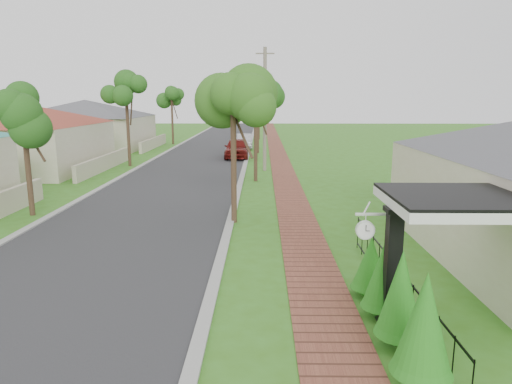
% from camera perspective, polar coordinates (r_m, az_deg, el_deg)
% --- Properties ---
extents(ground, '(160.00, 160.00, 0.00)m').
position_cam_1_polar(ground, '(11.10, -9.20, -13.32)').
color(ground, '#3A701A').
rests_on(ground, ground).
extents(road, '(7.00, 120.00, 0.02)m').
position_cam_1_polar(road, '(30.66, -8.39, 2.70)').
color(road, '#28282B').
rests_on(road, ground).
extents(kerb_right, '(0.30, 120.00, 0.10)m').
position_cam_1_polar(kerb_right, '(30.30, -1.55, 2.71)').
color(kerb_right, '#9E9E99').
rests_on(kerb_right, ground).
extents(kerb_left, '(0.30, 120.00, 0.10)m').
position_cam_1_polar(kerb_left, '(31.45, -14.97, 2.65)').
color(kerb_left, '#9E9E99').
rests_on(kerb_left, ground).
extents(sidewalk, '(1.50, 120.00, 0.03)m').
position_cam_1_polar(sidewalk, '(30.31, 3.37, 2.70)').
color(sidewalk, brown).
rests_on(sidewalk, ground).
extents(porch_post, '(0.48, 0.48, 2.52)m').
position_cam_1_polar(porch_post, '(9.96, 16.63, -9.67)').
color(porch_post, black).
rests_on(porch_post, ground).
extents(picket_fence, '(0.03, 8.02, 1.00)m').
position_cam_1_polar(picket_fence, '(11.16, 16.81, -10.58)').
color(picket_fence, black).
rests_on(picket_fence, ground).
extents(street_trees, '(10.70, 37.65, 5.89)m').
position_cam_1_polar(street_trees, '(37.06, -6.72, 11.29)').
color(street_trees, '#382619').
rests_on(street_trees, ground).
extents(hedge_row, '(0.88, 4.41, 2.04)m').
position_cam_1_polar(hedge_row, '(9.48, 16.94, -12.27)').
color(hedge_row, '#165B12').
rests_on(hedge_row, ground).
extents(far_house_red, '(15.56, 15.56, 4.60)m').
position_cam_1_polar(far_house_red, '(34.40, -28.73, 6.29)').
color(far_house_red, beige).
rests_on(far_house_red, ground).
extents(far_house_grey, '(15.56, 15.56, 4.60)m').
position_cam_1_polar(far_house_grey, '(47.09, -20.40, 8.01)').
color(far_house_grey, beige).
rests_on(far_house_grey, ground).
extents(parked_car_red, '(1.96, 4.64, 1.56)m').
position_cam_1_polar(parked_car_red, '(36.73, -2.45, 5.49)').
color(parked_car_red, maroon).
rests_on(parked_car_red, ground).
extents(parked_car_white, '(1.68, 4.22, 1.37)m').
position_cam_1_polar(parked_car_white, '(43.86, -1.47, 6.34)').
color(parked_car_white, '#BCBCBE').
rests_on(parked_car_white, ground).
extents(near_tree, '(2.17, 2.17, 5.58)m').
position_cam_1_polar(near_tree, '(16.95, -2.88, 10.86)').
color(near_tree, '#382619').
rests_on(near_tree, ground).
extents(utility_pole, '(1.20, 0.24, 7.87)m').
position_cam_1_polar(utility_pole, '(29.92, 1.11, 10.29)').
color(utility_pole, '#796D5E').
rests_on(utility_pole, ground).
extents(station_clock, '(0.67, 0.13, 0.57)m').
position_cam_1_polar(station_clock, '(9.94, 13.55, -4.49)').
color(station_clock, white).
rests_on(station_clock, ground).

